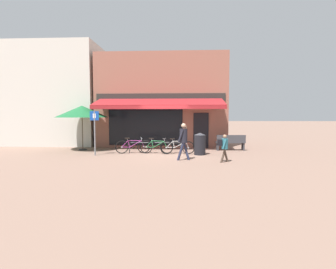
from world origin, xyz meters
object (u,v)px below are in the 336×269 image
(pedestrian_child, at_px, (224,145))
(cafe_parasol, at_px, (82,112))
(pedestrian_adult, at_px, (183,138))
(litter_bin, at_px, (200,144))
(bicycle_purple, at_px, (133,146))
(bicycle_green, at_px, (156,147))
(park_bench, at_px, (231,142))
(bicycle_silver, at_px, (177,147))
(parking_sign, at_px, (95,128))

(pedestrian_child, height_order, cafe_parasol, cafe_parasol)
(pedestrian_adult, xyz_separation_m, litter_bin, (0.82, 1.63, -0.44))
(bicycle_purple, distance_m, pedestrian_child, 4.88)
(pedestrian_adult, height_order, cafe_parasol, cafe_parasol)
(bicycle_green, bearing_deg, litter_bin, 5.82)
(litter_bin, height_order, park_bench, litter_bin)
(bicycle_purple, relative_size, bicycle_green, 1.02)
(cafe_parasol, bearing_deg, bicycle_green, -15.52)
(bicycle_silver, distance_m, cafe_parasol, 5.76)
(bicycle_green, distance_m, parking_sign, 3.17)
(pedestrian_adult, bearing_deg, litter_bin, 72.08)
(cafe_parasol, bearing_deg, bicycle_silver, -12.00)
(bicycle_green, distance_m, cafe_parasol, 4.78)
(bicycle_green, distance_m, pedestrian_adult, 2.39)
(bicycle_purple, relative_size, pedestrian_child, 1.50)
(pedestrian_child, distance_m, park_bench, 3.84)
(bicycle_silver, xyz_separation_m, park_bench, (2.93, 1.41, 0.11))
(bicycle_silver, distance_m, pedestrian_child, 3.05)
(litter_bin, relative_size, park_bench, 0.67)
(pedestrian_adult, xyz_separation_m, park_bench, (2.64, 3.31, -0.53))
(litter_bin, relative_size, cafe_parasol, 0.38)
(parking_sign, bearing_deg, bicycle_silver, 10.97)
(bicycle_green, xyz_separation_m, pedestrian_child, (3.05, -2.26, 0.36))
(bicycle_green, bearing_deg, cafe_parasol, 176.17)
(pedestrian_adult, distance_m, cafe_parasol, 6.51)
(pedestrian_adult, height_order, park_bench, pedestrian_adult)
(bicycle_green, relative_size, parking_sign, 0.78)
(park_bench, bearing_deg, bicycle_silver, -158.56)
(cafe_parasol, bearing_deg, bicycle_purple, -19.86)
(bicycle_silver, height_order, park_bench, park_bench)
(bicycle_purple, distance_m, park_bench, 5.41)
(pedestrian_adult, xyz_separation_m, pedestrian_child, (1.68, -0.40, -0.27))
(bicycle_green, relative_size, bicycle_silver, 0.99)
(bicycle_silver, relative_size, litter_bin, 1.60)
(bicycle_purple, xyz_separation_m, litter_bin, (3.41, -0.31, 0.18))
(litter_bin, distance_m, park_bench, 2.47)
(bicycle_green, xyz_separation_m, park_bench, (4.01, 1.45, 0.10))
(litter_bin, bearing_deg, pedestrian_adult, -116.76)
(litter_bin, bearing_deg, pedestrian_child, -67.16)
(litter_bin, distance_m, parking_sign, 5.20)
(pedestrian_child, bearing_deg, parking_sign, 157.10)
(bicycle_silver, bearing_deg, litter_bin, -5.47)
(pedestrian_adult, height_order, pedestrian_child, pedestrian_adult)
(pedestrian_adult, relative_size, cafe_parasol, 0.56)
(bicycle_purple, height_order, litter_bin, litter_bin)
(litter_bin, height_order, cafe_parasol, cafe_parasol)
(bicycle_purple, distance_m, bicycle_silver, 2.30)
(bicycle_purple, relative_size, pedestrian_adult, 1.08)
(pedestrian_adult, bearing_deg, bicycle_green, 135.43)
(pedestrian_child, bearing_deg, bicycle_green, 134.99)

